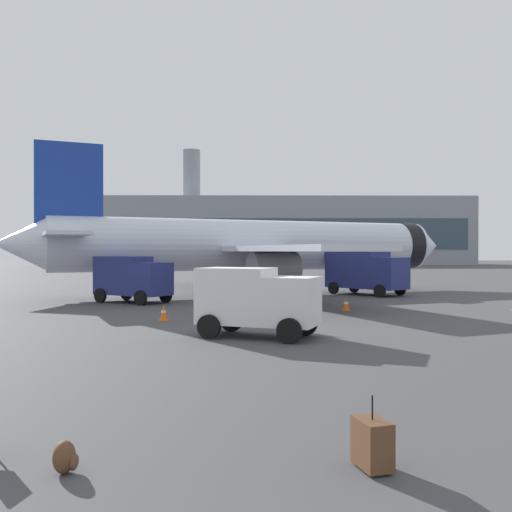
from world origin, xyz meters
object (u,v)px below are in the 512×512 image
fuel_truck (365,271)px  safety_cone_mid (346,304)px  safety_cone_near (164,313)px  traveller_backpack (65,457)px  airplane_at_gate (252,246)px  cargo_van (257,299)px  rolling_suitcase (372,443)px  service_truck (132,277)px

fuel_truck → safety_cone_mid: 11.89m
safety_cone_near → traveller_backpack: safety_cone_near is taller
traveller_backpack → airplane_at_gate: bearing=85.3°
airplane_at_gate → traveller_backpack: 35.42m
cargo_van → rolling_suitcase: bearing=-83.3°
cargo_van → safety_cone_mid: bearing=62.6°
fuel_truck → cargo_van: size_ratio=1.26×
fuel_truck → service_truck: bearing=-158.5°
service_truck → safety_cone_mid: service_truck is taller
service_truck → safety_cone_mid: size_ratio=7.39×
fuel_truck → safety_cone_mid: size_ratio=8.58×
airplane_at_gate → safety_cone_near: 17.68m
rolling_suitcase → airplane_at_gate: bearing=92.6°
fuel_truck → safety_cone_near: fuel_truck is taller
service_truck → rolling_suitcase: service_truck is taller
safety_cone_mid → rolling_suitcase: 22.92m
safety_cone_near → safety_cone_mid: 10.27m
cargo_van → safety_cone_near: size_ratio=6.68×
safety_cone_mid → traveller_backpack: bearing=-109.2°
safety_cone_mid → rolling_suitcase: bearing=-98.6°
service_truck → rolling_suitcase: bearing=-71.6°
cargo_van → safety_cone_near: cargo_van is taller
service_truck → cargo_van: 16.50m
traveller_backpack → safety_cone_mid: bearing=70.8°
fuel_truck → traveller_backpack: bearing=-108.3°
cargo_van → service_truck: bearing=117.6°
fuel_truck → safety_cone_mid: (-3.35, -11.32, -1.42)m
airplane_at_gate → service_truck: bearing=-135.8°
airplane_at_gate → traveller_backpack: size_ratio=71.27×
cargo_van → safety_cone_near: 6.76m
airplane_at_gate → safety_cone_mid: airplane_at_gate is taller
safety_cone_near → safety_cone_mid: (9.24, 4.46, -0.01)m
airplane_at_gate → cargo_van: size_ratio=7.09×
airplane_at_gate → service_truck: 10.78m
airplane_at_gate → safety_cone_near: size_ratio=47.38×
rolling_suitcase → fuel_truck: bearing=78.7°
airplane_at_gate → fuel_truck: bearing=-7.2°
fuel_truck → safety_cone_near: size_ratio=8.42×
cargo_van → safety_cone_mid: (4.99, 9.60, -1.10)m
traveller_backpack → cargo_van: bearing=77.4°
airplane_at_gate → service_truck: (-7.59, -7.38, -2.05)m
fuel_truck → traveller_backpack: fuel_truck is taller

